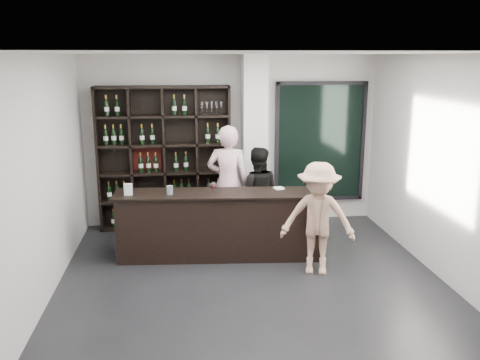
{
  "coord_description": "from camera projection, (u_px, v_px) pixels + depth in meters",
  "views": [
    {
      "loc": [
        -0.87,
        -5.86,
        2.87
      ],
      "look_at": [
        -0.05,
        1.1,
        1.15
      ],
      "focal_mm": 38.0,
      "sensor_mm": 36.0,
      "label": 1
    }
  ],
  "objects": [
    {
      "name": "tasting_counter",
      "position": [
        219.0,
        225.0,
        7.34
      ],
      "size": [
        2.98,
        0.62,
        0.98
      ],
      "rotation": [
        0.0,
        0.0,
        -0.08
      ],
      "color": "black",
      "rests_on": "floor"
    },
    {
      "name": "structural_column",
      "position": [
        254.0,
        143.0,
        8.51
      ],
      "size": [
        0.4,
        0.4,
        2.9
      ],
      "primitive_type": "cube",
      "color": "silver",
      "rests_on": "floor"
    },
    {
      "name": "napkin_stack",
      "position": [
        279.0,
        188.0,
        7.42
      ],
      "size": [
        0.16,
        0.16,
        0.02
      ],
      "primitive_type": "cube",
      "rotation": [
        0.0,
        0.0,
        0.26
      ],
      "color": "white",
      "rests_on": "tasting_counter"
    },
    {
      "name": "glass_panel",
      "position": [
        320.0,
        142.0,
        8.87
      ],
      "size": [
        1.6,
        0.08,
        2.1
      ],
      "color": "black",
      "rests_on": "floor"
    },
    {
      "name": "wine_glass",
      "position": [
        213.0,
        187.0,
        7.13
      ],
      "size": [
        0.09,
        0.09,
        0.2
      ],
      "primitive_type": null,
      "rotation": [
        0.0,
        0.0,
        0.03
      ],
      "color": "white",
      "rests_on": "tasting_counter"
    },
    {
      "name": "customer",
      "position": [
        318.0,
        219.0,
        6.74
      ],
      "size": [
        1.11,
        0.82,
        1.53
      ],
      "primitive_type": "imported",
      "rotation": [
        0.0,
        0.0,
        -0.28
      ],
      "color": "tan",
      "rests_on": "floor"
    },
    {
      "name": "taster_pink",
      "position": [
        228.0,
        183.0,
        7.99
      ],
      "size": [
        0.76,
        0.59,
        1.84
      ],
      "primitive_type": "imported",
      "rotation": [
        0.0,
        0.0,
        2.89
      ],
      "color": "beige",
      "rests_on": "floor"
    },
    {
      "name": "wine_shelf",
      "position": [
        165.0,
        158.0,
        8.5
      ],
      "size": [
        2.2,
        0.35,
        2.4
      ],
      "primitive_type": null,
      "color": "black",
      "rests_on": "floor"
    },
    {
      "name": "card_stand",
      "position": [
        128.0,
        189.0,
        7.07
      ],
      "size": [
        0.11,
        0.06,
        0.16
      ],
      "primitive_type": "cube",
      "rotation": [
        0.0,
        0.0,
        -0.08
      ],
      "color": "white",
      "rests_on": "tasting_counter"
    },
    {
      "name": "spit_cup",
      "position": [
        170.0,
        190.0,
        7.12
      ],
      "size": [
        0.11,
        0.11,
        0.12
      ],
      "primitive_type": "cylinder",
      "rotation": [
        0.0,
        0.0,
        -0.29
      ],
      "color": "#ADBBCF",
      "rests_on": "tasting_counter"
    },
    {
      "name": "taster_black",
      "position": [
        257.0,
        193.0,
        8.08
      ],
      "size": [
        0.8,
        0.66,
        1.49
      ],
      "primitive_type": "imported",
      "rotation": [
        0.0,
        0.0,
        3.0
      ],
      "color": "black",
      "rests_on": "floor"
    },
    {
      "name": "floor",
      "position": [
        254.0,
        289.0,
        6.44
      ],
      "size": [
        5.0,
        5.5,
        0.01
      ],
      "primitive_type": "cube",
      "color": "black",
      "rests_on": "ground"
    }
  ]
}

